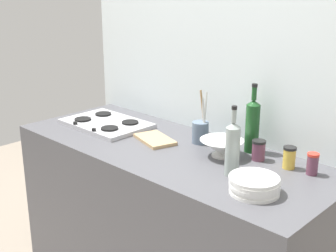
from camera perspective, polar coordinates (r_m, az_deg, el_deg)
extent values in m
cube|color=#4C4C51|center=(2.59, 0.00, -12.09)|extent=(1.80, 0.70, 0.90)
cube|color=silver|center=(2.60, 5.81, 4.40)|extent=(1.90, 0.06, 2.28)
cube|color=#B2B2B7|center=(2.78, -7.69, 0.31)|extent=(0.51, 0.35, 0.02)
cylinder|color=black|center=(2.83, -10.56, 0.83)|extent=(0.10, 0.10, 0.01)
cylinder|color=black|center=(2.63, -7.29, -0.29)|extent=(0.10, 0.10, 0.01)
cylinder|color=black|center=(2.92, -8.07, 1.49)|extent=(0.10, 0.10, 0.01)
cylinder|color=black|center=(2.73, -4.73, 0.46)|extent=(0.10, 0.10, 0.01)
cylinder|color=black|center=(2.75, -11.48, 0.36)|extent=(0.02, 0.02, 0.02)
cylinder|color=black|center=(2.61, -9.22, -0.45)|extent=(0.02, 0.02, 0.02)
cylinder|color=white|center=(1.94, 10.68, -7.99)|extent=(0.21, 0.21, 0.01)
cylinder|color=white|center=(1.94, 10.73, -7.55)|extent=(0.21, 0.21, 0.01)
cylinder|color=white|center=(1.93, 10.68, -7.24)|extent=(0.21, 0.21, 0.01)
cylinder|color=white|center=(1.92, 10.75, -6.86)|extent=(0.21, 0.21, 0.01)
cylinder|color=white|center=(1.92, 10.67, -6.44)|extent=(0.21, 0.21, 0.01)
cylinder|color=#19471E|center=(2.35, 10.43, -0.31)|extent=(0.07, 0.07, 0.25)
cone|color=#19471E|center=(2.31, 10.62, 2.89)|extent=(0.07, 0.07, 0.02)
cylinder|color=#19471E|center=(2.30, 10.68, 3.99)|extent=(0.02, 0.02, 0.07)
cylinder|color=black|center=(2.29, 10.74, 5.00)|extent=(0.03, 0.03, 0.02)
cylinder|color=gray|center=(2.06, 8.01, -3.16)|extent=(0.07, 0.07, 0.22)
cone|color=gray|center=(2.02, 8.16, 0.09)|extent=(0.07, 0.07, 0.02)
cylinder|color=gray|center=(2.01, 8.21, 1.23)|extent=(0.02, 0.02, 0.06)
cylinder|color=black|center=(2.00, 8.26, 2.28)|extent=(0.02, 0.02, 0.02)
cylinder|color=white|center=(2.30, 6.65, -3.64)|extent=(0.10, 0.10, 0.01)
cone|color=white|center=(2.28, 6.69, -2.63)|extent=(0.22, 0.22, 0.08)
cylinder|color=slate|center=(2.46, 4.04, -0.80)|extent=(0.09, 0.09, 0.12)
cylinder|color=#B7B7B2|center=(2.43, 4.64, 1.56)|extent=(0.01, 0.04, 0.23)
cylinder|color=#B7B7B2|center=(2.42, 4.49, 1.18)|extent=(0.05, 0.02, 0.20)
cylinder|color=#997247|center=(2.42, 4.37, 1.64)|extent=(0.04, 0.02, 0.24)
cylinder|color=gold|center=(2.20, 14.84, -3.96)|extent=(0.06, 0.06, 0.09)
cylinder|color=black|center=(2.18, 14.95, -2.68)|extent=(0.06, 0.06, 0.01)
cylinder|color=#66384C|center=(2.17, 17.52, -4.67)|extent=(0.05, 0.05, 0.09)
cylinder|color=red|center=(2.15, 17.65, -3.42)|extent=(0.05, 0.05, 0.01)
cylinder|color=#66384C|center=(2.27, 11.20, -3.11)|extent=(0.06, 0.06, 0.09)
cylinder|color=black|center=(2.25, 11.28, -1.92)|extent=(0.07, 0.07, 0.01)
cube|color=tan|center=(2.49, -1.65, -1.68)|extent=(0.27, 0.21, 0.02)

